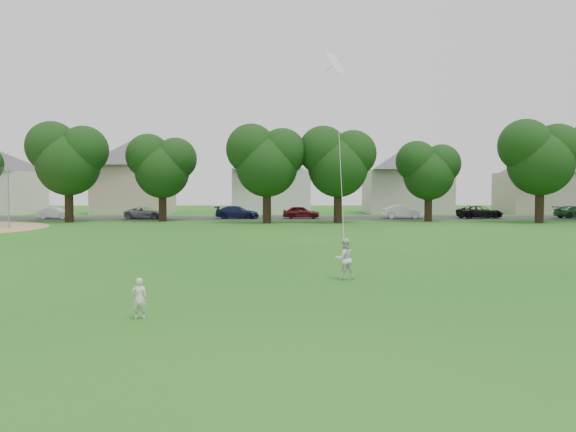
{
  "coord_description": "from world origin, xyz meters",
  "views": [
    {
      "loc": [
        0.21,
        -13.95,
        3.14
      ],
      "look_at": [
        0.64,
        2.0,
        2.3
      ],
      "focal_mm": 35.0,
      "sensor_mm": 36.0,
      "label": 1
    }
  ],
  "objects": [
    {
      "name": "ground",
      "position": [
        0.0,
        0.0,
        0.0
      ],
      "size": [
        160.0,
        160.0,
        0.0
      ],
      "primitive_type": "plane",
      "color": "#145513",
      "rests_on": "ground"
    },
    {
      "name": "kite",
      "position": [
        2.66,
        6.72,
        4.53
      ],
      "size": [
        1.03,
        2.49,
        8.04
      ],
      "color": "white",
      "rests_on": "ground"
    },
    {
      "name": "older_boy",
      "position": [
        2.62,
        4.81,
        0.7
      ],
      "size": [
        0.78,
        0.68,
        1.39
      ],
      "primitive_type": "imported",
      "rotation": [
        0.0,
        0.0,
        3.39
      ],
      "color": "silver",
      "rests_on": "ground"
    },
    {
      "name": "parked_cars",
      "position": [
        3.22,
        41.0,
        0.62
      ],
      "size": [
        64.4,
        2.51,
        1.29
      ],
      "color": "black",
      "rests_on": "ground"
    },
    {
      "name": "street",
      "position": [
        0.0,
        42.0,
        0.01
      ],
      "size": [
        90.0,
        7.0,
        0.01
      ],
      "primitive_type": "cube",
      "color": "#2D2D30",
      "rests_on": "ground"
    },
    {
      "name": "toddler",
      "position": [
        -2.96,
        -0.71,
        0.49
      ],
      "size": [
        0.39,
        0.28,
        0.99
      ],
      "primitive_type": "imported",
      "rotation": [
        0.0,
        0.0,
        3.27
      ],
      "color": "silver",
      "rests_on": "ground"
    },
    {
      "name": "house_row",
      "position": [
        -0.39,
        52.0,
        4.82
      ],
      "size": [
        77.18,
        13.77,
        10.15
      ],
      "color": "silver",
      "rests_on": "ground"
    },
    {
      "name": "tree_row",
      "position": [
        4.7,
        35.23,
        5.73
      ],
      "size": [
        79.9,
        8.26,
        9.91
      ],
      "color": "black",
      "rests_on": "ground"
    }
  ]
}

